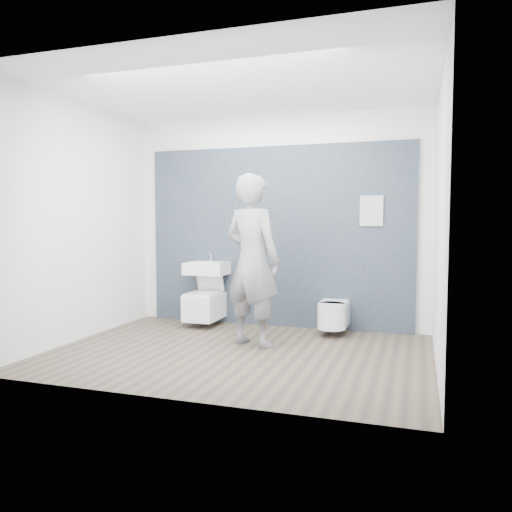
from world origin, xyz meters
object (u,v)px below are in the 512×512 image
(washbasin, at_px, (207,268))
(toilet_rounded, at_px, (333,315))
(visitor, at_px, (252,261))
(toilet_square, at_px, (204,305))

(washbasin, relative_size, toilet_rounded, 0.94)
(toilet_rounded, distance_m, visitor, 1.34)
(toilet_rounded, bearing_deg, washbasin, 177.14)
(toilet_rounded, bearing_deg, toilet_square, 179.92)
(washbasin, height_order, visitor, visitor)
(washbasin, distance_m, visitor, 1.32)
(washbasin, bearing_deg, toilet_rounded, -2.86)
(visitor, bearing_deg, toilet_rounded, -115.27)
(toilet_square, bearing_deg, visitor, -40.53)
(visitor, bearing_deg, washbasin, -24.52)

